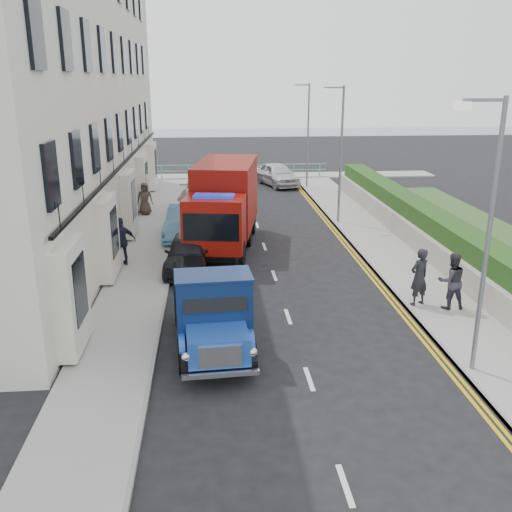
% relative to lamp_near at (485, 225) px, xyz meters
% --- Properties ---
extents(ground, '(120.00, 120.00, 0.00)m').
position_rel_lamp_near_xyz_m(ground, '(-4.18, 2.00, -4.00)').
color(ground, black).
rests_on(ground, ground).
extents(pavement_west, '(2.40, 38.00, 0.12)m').
position_rel_lamp_near_xyz_m(pavement_west, '(-9.38, 11.00, -3.94)').
color(pavement_west, gray).
rests_on(pavement_west, ground).
extents(pavement_east, '(2.60, 38.00, 0.12)m').
position_rel_lamp_near_xyz_m(pavement_east, '(1.12, 11.00, -3.94)').
color(pavement_east, gray).
rests_on(pavement_east, ground).
extents(promenade, '(30.00, 2.50, 0.12)m').
position_rel_lamp_near_xyz_m(promenade, '(-4.18, 31.00, -3.94)').
color(promenade, gray).
rests_on(promenade, ground).
extents(sea_plane, '(120.00, 120.00, 0.00)m').
position_rel_lamp_near_xyz_m(sea_plane, '(-4.18, 62.00, -4.00)').
color(sea_plane, slate).
rests_on(sea_plane, ground).
extents(terrace_west, '(6.31, 30.20, 14.25)m').
position_rel_lamp_near_xyz_m(terrace_west, '(-13.65, 15.00, 3.17)').
color(terrace_west, silver).
rests_on(terrace_west, ground).
extents(garden_east, '(1.45, 28.00, 1.75)m').
position_rel_lamp_near_xyz_m(garden_east, '(3.03, 11.00, -3.10)').
color(garden_east, '#B2AD9E').
rests_on(garden_east, ground).
extents(seafront_railing, '(13.00, 0.08, 1.11)m').
position_rel_lamp_near_xyz_m(seafront_railing, '(-4.18, 30.20, -3.42)').
color(seafront_railing, '#59B2A5').
rests_on(seafront_railing, ground).
extents(lamp_near, '(1.23, 0.18, 7.00)m').
position_rel_lamp_near_xyz_m(lamp_near, '(0.00, 0.00, 0.00)').
color(lamp_near, slate).
rests_on(lamp_near, ground).
extents(lamp_mid, '(1.23, 0.18, 7.00)m').
position_rel_lamp_near_xyz_m(lamp_mid, '(0.00, 16.00, 0.00)').
color(lamp_mid, slate).
rests_on(lamp_mid, ground).
extents(lamp_far, '(1.23, 0.18, 7.00)m').
position_rel_lamp_near_xyz_m(lamp_far, '(0.00, 26.00, 0.00)').
color(lamp_far, slate).
rests_on(lamp_far, ground).
extents(bedford_lorry, '(2.34, 5.22, 2.41)m').
position_rel_lamp_near_xyz_m(bedford_lorry, '(-6.58, 1.51, -2.89)').
color(bedford_lorry, black).
rests_on(bedford_lorry, ground).
extents(red_lorry, '(3.54, 7.47, 3.76)m').
position_rel_lamp_near_xyz_m(red_lorry, '(-5.98, 12.19, -2.00)').
color(red_lorry, black).
rests_on(red_lorry, ground).
extents(parked_car_front, '(1.95, 4.31, 1.44)m').
position_rel_lamp_near_xyz_m(parked_car_front, '(-7.54, 9.00, -3.28)').
color(parked_car_front, black).
rests_on(parked_car_front, ground).
extents(parked_car_mid, '(2.06, 4.83, 1.55)m').
position_rel_lamp_near_xyz_m(parked_car_mid, '(-7.78, 14.00, -3.22)').
color(parked_car_mid, '#5B9EC3').
rests_on(parked_car_mid, ground).
extents(parked_car_rear, '(2.45, 5.35, 1.52)m').
position_rel_lamp_near_xyz_m(parked_car_rear, '(-7.30, 17.78, -3.24)').
color(parked_car_rear, '#9A999E').
rests_on(parked_car_rear, ground).
extents(seafront_car_left, '(4.09, 5.59, 1.41)m').
position_rel_lamp_near_xyz_m(seafront_car_left, '(-5.01, 29.00, -3.29)').
color(seafront_car_left, black).
rests_on(seafront_car_left, ground).
extents(seafront_car_right, '(3.18, 5.02, 1.59)m').
position_rel_lamp_near_xyz_m(seafront_car_right, '(-1.79, 27.25, -3.20)').
color(seafront_car_right, silver).
rests_on(seafront_car_right, ground).
extents(pedestrian_east_near, '(0.84, 0.71, 1.95)m').
position_rel_lamp_near_xyz_m(pedestrian_east_near, '(0.22, 4.40, -2.90)').
color(pedestrian_east_near, black).
rests_on(pedestrian_east_near, pavement_east).
extents(pedestrian_east_far, '(0.93, 0.72, 1.89)m').
position_rel_lamp_near_xyz_m(pedestrian_east_far, '(1.17, 4.02, -2.93)').
color(pedestrian_east_far, '#312E39').
rests_on(pedestrian_east_far, pavement_east).
extents(pedestrian_west_near, '(1.25, 0.90, 1.96)m').
position_rel_lamp_near_xyz_m(pedestrian_west_near, '(-10.18, 9.48, -2.90)').
color(pedestrian_west_near, '#1B1D31').
rests_on(pedestrian_west_near, pavement_west).
extents(pedestrian_west_far, '(0.88, 0.59, 1.77)m').
position_rel_lamp_near_xyz_m(pedestrian_west_far, '(-10.18, 18.41, -2.99)').
color(pedestrian_west_far, '#3C302B').
rests_on(pedestrian_west_far, pavement_west).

